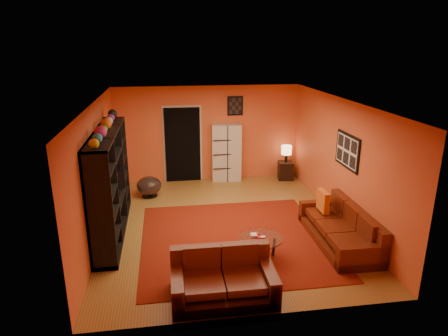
{
  "coord_description": "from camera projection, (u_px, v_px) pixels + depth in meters",
  "views": [
    {
      "loc": [
        -1.16,
        -7.63,
        3.72
      ],
      "look_at": [
        0.01,
        0.1,
        1.23
      ],
      "focal_mm": 32.0,
      "sensor_mm": 36.0,
      "label": 1
    }
  ],
  "objects": [
    {
      "name": "bowl_chair",
      "position": [
        149.0,
        186.0,
        9.94
      ],
      "size": [
        0.62,
        0.62,
        0.51
      ],
      "color": "black",
      "rests_on": "floor"
    },
    {
      "name": "sofa",
      "position": [
        343.0,
        229.0,
        7.65
      ],
      "size": [
        0.92,
        2.17,
        0.85
      ],
      "rotation": [
        0.0,
        0.0,
        -0.02
      ],
      "color": "#4E160A",
      "rests_on": "rug"
    },
    {
      "name": "floor",
      "position": [
        224.0,
        224.0,
        8.49
      ],
      "size": [
        6.0,
        6.0,
        0.0
      ],
      "primitive_type": "plane",
      "color": "brown",
      "rests_on": "ground"
    },
    {
      "name": "wall_right",
      "position": [
        341.0,
        161.0,
        8.45
      ],
      "size": [
        0.0,
        6.0,
        6.0
      ],
      "primitive_type": "plane",
      "rotation": [
        1.57,
        0.0,
        -1.57
      ],
      "color": "#E25C31",
      "rests_on": "floor"
    },
    {
      "name": "coffee_table",
      "position": [
        260.0,
        240.0,
        7.07
      ],
      "size": [
        0.79,
        0.79,
        0.4
      ],
      "rotation": [
        0.0,
        0.0,
        -0.05
      ],
      "color": "silver",
      "rests_on": "floor"
    },
    {
      "name": "tv",
      "position": [
        113.0,
        185.0,
        7.94
      ],
      "size": [
        0.92,
        0.12,
        0.53
      ],
      "primitive_type": "imported",
      "rotation": [
        0.0,
        0.0,
        1.57
      ],
      "color": "black",
      "rests_on": "entertainment_unit"
    },
    {
      "name": "throw_pillow",
      "position": [
        323.0,
        201.0,
        8.08
      ],
      "size": [
        0.12,
        0.42,
        0.42
      ],
      "primitive_type": "cube",
      "color": "orange",
      "rests_on": "sofa"
    },
    {
      "name": "rug",
      "position": [
        235.0,
        239.0,
        7.84
      ],
      "size": [
        3.6,
        3.6,
        0.01
      ],
      "primitive_type": "cube",
      "color": "#60140B",
      "rests_on": "floor"
    },
    {
      "name": "ceiling",
      "position": [
        224.0,
        102.0,
        7.7
      ],
      "size": [
        6.0,
        6.0,
        0.0
      ],
      "primitive_type": "plane",
      "rotation": [
        3.14,
        0.0,
        0.0
      ],
      "color": "white",
      "rests_on": "wall_back"
    },
    {
      "name": "wall_back",
      "position": [
        208.0,
        134.0,
        10.92
      ],
      "size": [
        6.0,
        0.0,
        6.0
      ],
      "primitive_type": "plane",
      "rotation": [
        1.57,
        0.0,
        0.0
      ],
      "color": "#E25C31",
      "rests_on": "floor"
    },
    {
      "name": "doorway",
      "position": [
        183.0,
        145.0,
        10.87
      ],
      "size": [
        0.95,
        0.1,
        2.04
      ],
      "primitive_type": "cube",
      "color": "black",
      "rests_on": "floor"
    },
    {
      "name": "storage_cabinet",
      "position": [
        227.0,
        153.0,
        10.95
      ],
      "size": [
        0.82,
        0.43,
        1.59
      ],
      "primitive_type": "cube",
      "rotation": [
        0.0,
        0.0,
        -0.1
      ],
      "color": "beige",
      "rests_on": "floor"
    },
    {
      "name": "wall_art_back",
      "position": [
        235.0,
        106.0,
        10.78
      ],
      "size": [
        0.42,
        0.03,
        0.52
      ],
      "primitive_type": "cube",
      "color": "black",
      "rests_on": "wall_back"
    },
    {
      "name": "entertainment_unit",
      "position": [
        110.0,
        183.0,
        7.85
      ],
      "size": [
        0.45,
        3.0,
        2.1
      ],
      "primitive_type": "cube",
      "color": "black",
      "rests_on": "floor"
    },
    {
      "name": "wall_art_right",
      "position": [
        347.0,
        151.0,
        8.07
      ],
      "size": [
        0.03,
        1.0,
        0.7
      ],
      "primitive_type": "cube",
      "color": "black",
      "rests_on": "wall_right"
    },
    {
      "name": "table_lamp",
      "position": [
        286.0,
        151.0,
        11.02
      ],
      "size": [
        0.28,
        0.28,
        0.47
      ],
      "color": "black",
      "rests_on": "side_table"
    },
    {
      "name": "loveseat",
      "position": [
        223.0,
        278.0,
        6.07
      ],
      "size": [
        1.57,
        0.95,
        0.85
      ],
      "rotation": [
        0.0,
        0.0,
        1.56
      ],
      "color": "#4E160A",
      "rests_on": "rug"
    },
    {
      "name": "wall_left",
      "position": [
        97.0,
        172.0,
        7.74
      ],
      "size": [
        0.0,
        6.0,
        6.0
      ],
      "primitive_type": "plane",
      "rotation": [
        1.57,
        0.0,
        1.57
      ],
      "color": "#E25C31",
      "rests_on": "floor"
    },
    {
      "name": "wall_front",
      "position": [
        258.0,
        233.0,
        5.27
      ],
      "size": [
        6.0,
        0.0,
        6.0
      ],
      "primitive_type": "plane",
      "rotation": [
        -1.57,
        0.0,
        0.0
      ],
      "color": "#E25C31",
      "rests_on": "floor"
    },
    {
      "name": "side_table",
      "position": [
        285.0,
        171.0,
        11.2
      ],
      "size": [
        0.45,
        0.45,
        0.5
      ],
      "primitive_type": "cube",
      "rotation": [
        0.0,
        0.0,
        -0.15
      ],
      "color": "black",
      "rests_on": "floor"
    }
  ]
}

